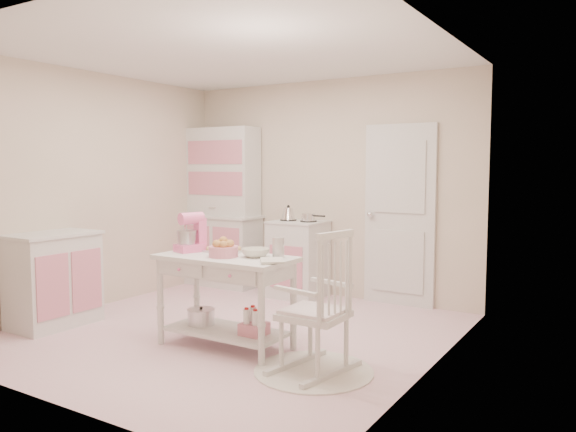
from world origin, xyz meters
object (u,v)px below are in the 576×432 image
at_px(work_table, 226,301).
at_px(bread_basket, 223,252).
at_px(hutch, 222,207).
at_px(base_cabinet, 54,279).
at_px(rocking_chair, 314,301).
at_px(stove, 298,259).
at_px(stand_mixer, 190,233).

relative_size(work_table, bread_basket, 4.80).
distance_m(hutch, work_table, 2.68).
bearing_deg(base_cabinet, rocking_chair, 5.00).
bearing_deg(base_cabinet, stove, 58.97).
distance_m(base_cabinet, stand_mixer, 1.57).
distance_m(rocking_chair, work_table, 0.96).
bearing_deg(stand_mixer, rocking_chair, 11.76).
distance_m(stove, rocking_chair, 2.51).
bearing_deg(stove, stand_mixer, -89.31).
xyz_separation_m(hutch, base_cabinet, (-0.21, -2.39, -0.58)).
height_order(base_cabinet, stand_mixer, stand_mixer).
distance_m(rocking_chair, bread_basket, 0.97).
relative_size(stove, work_table, 0.77).
distance_m(work_table, stand_mixer, 0.71).
xyz_separation_m(base_cabinet, bread_basket, (1.87, 0.32, 0.39)).
height_order(rocking_chair, stand_mixer, stand_mixer).
relative_size(stove, bread_basket, 3.68).
height_order(work_table, bread_basket, bread_basket).
bearing_deg(work_table, base_cabinet, -168.77).
height_order(stove, rocking_chair, rocking_chair).
height_order(rocking_chair, work_table, rocking_chair).
bearing_deg(stand_mixer, work_table, 15.03).
bearing_deg(work_table, stove, 102.68).
bearing_deg(bread_basket, work_table, 111.80).
distance_m(stove, bread_basket, 2.11).
xyz_separation_m(rocking_chair, bread_basket, (-0.92, 0.07, 0.30)).
bearing_deg(base_cabinet, bread_basket, 9.63).
bearing_deg(rocking_chair, hutch, 151.34).
height_order(rocking_chair, bread_basket, rocking_chair).
height_order(hutch, stand_mixer, hutch).
distance_m(stand_mixer, bread_basket, 0.46).
height_order(base_cabinet, work_table, base_cabinet).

